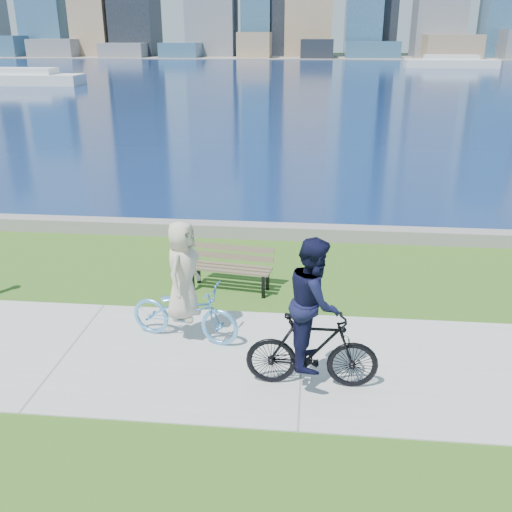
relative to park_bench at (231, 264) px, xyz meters
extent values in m
plane|color=#2E5817|center=(1.57, -2.85, -0.56)|extent=(320.00, 320.00, 0.00)
cube|color=#ACACA6|center=(1.57, -2.85, -0.55)|extent=(80.00, 3.50, 0.02)
cube|color=slate|center=(1.57, 3.35, -0.38)|extent=(90.00, 0.50, 0.35)
cube|color=#0B1F4B|center=(1.57, 69.15, -0.55)|extent=(320.00, 131.00, 0.01)
cube|color=slate|center=(1.57, 127.15, -0.50)|extent=(320.00, 30.00, 0.12)
cube|color=navy|center=(-68.13, 119.88, 1.71)|extent=(6.90, 7.81, 4.54)
cube|color=#5A5E65|center=(-56.83, 119.99, 1.37)|extent=(10.27, 8.72, 3.85)
cube|color=#5A5E65|center=(-40.66, 118.07, 0.96)|extent=(9.64, 6.40, 3.04)
cube|color=navy|center=(-28.09, 119.44, 1.01)|extent=(8.21, 9.26, 3.12)
cube|color=#897054|center=(-11.83, 118.06, 2.08)|extent=(6.96, 6.84, 5.28)
cube|color=black|center=(1.49, 119.27, 1.39)|extent=(6.77, 9.96, 3.89)
cube|color=navy|center=(13.23, 120.15, 1.18)|extent=(11.51, 6.12, 3.47)
cube|color=#897054|center=(29.39, 119.04, 1.84)|extent=(11.30, 9.47, 4.80)
cube|color=navy|center=(-62.00, 127.09, 11.58)|extent=(9.99, 8.00, 24.27)
cube|color=silver|center=(-29.10, 48.60, -0.02)|extent=(12.61, 3.60, 1.08)
cube|color=silver|center=(-29.10, 48.60, 0.84)|extent=(7.20, 2.70, 0.63)
cube|color=silver|center=(22.45, 85.56, 0.05)|extent=(14.11, 4.03, 1.21)
cube|color=silver|center=(22.45, 85.56, 1.01)|extent=(8.06, 3.02, 0.71)
cube|color=black|center=(-0.80, -0.18, -0.31)|extent=(0.07, 0.07, 0.49)
cube|color=black|center=(0.72, -0.40, -0.31)|extent=(0.07, 0.07, 0.49)
cube|color=black|center=(-0.75, 0.21, -0.31)|extent=(0.07, 0.07, 0.49)
cube|color=black|center=(0.78, -0.01, -0.31)|extent=(0.07, 0.07, 0.49)
cube|color=brown|center=(-0.04, -0.29, -0.04)|extent=(1.76, 0.35, 0.04)
cube|color=brown|center=(-0.02, -0.12, -0.04)|extent=(1.76, 0.35, 0.04)
cube|color=brown|center=(0.01, 0.06, -0.04)|extent=(1.76, 0.35, 0.04)
cube|color=brown|center=(0.03, 0.19, 0.10)|extent=(1.75, 0.31, 0.13)
cube|color=brown|center=(0.03, 0.22, 0.29)|extent=(1.75, 0.31, 0.13)
imported|color=#62AEEE|center=(-0.50, -2.24, -0.01)|extent=(1.12, 2.12, 1.06)
imported|color=silver|center=(-0.50, -2.24, 0.77)|extent=(0.74, 0.97, 1.76)
imported|color=black|center=(1.73, -3.46, 0.07)|extent=(0.60, 2.01, 1.21)
imported|color=black|center=(1.73, -3.46, 0.88)|extent=(0.75, 0.96, 1.98)
camera|label=1|loc=(1.65, -11.01, 4.55)|focal=40.00mm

